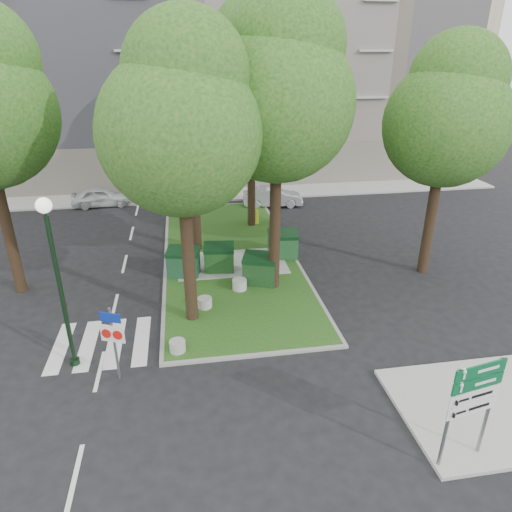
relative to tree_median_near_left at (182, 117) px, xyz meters
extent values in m
plane|color=black|center=(1.41, -2.56, -7.32)|extent=(120.00, 120.00, 0.00)
cube|color=#1A4213|center=(1.91, 5.44, -7.26)|extent=(6.00, 16.00, 0.12)
cube|color=gray|center=(1.91, 5.44, -7.27)|extent=(6.30, 16.30, 0.10)
cube|color=#999993|center=(7.91, -6.06, -7.26)|extent=(5.00, 4.00, 0.12)
cube|color=#999993|center=(1.41, 15.94, -7.26)|extent=(42.00, 3.00, 0.12)
cube|color=silver|center=(-2.34, -1.06, -7.31)|extent=(5.00, 3.00, 0.01)
cube|color=tan|center=(1.41, 23.44, 0.68)|extent=(41.00, 12.00, 16.00)
cylinder|color=black|center=(-0.09, -0.06, -4.24)|extent=(0.44, 0.44, 6.16)
sphere|color=#164612|center=(-0.09, -0.06, -0.50)|extent=(5.20, 5.20, 5.20)
sphere|color=#164612|center=(0.21, 0.14, 1.26)|extent=(3.90, 3.90, 3.90)
cylinder|color=black|center=(3.41, 1.94, -3.96)|extent=(0.44, 0.44, 6.72)
sphere|color=#164612|center=(3.41, 1.94, 0.12)|extent=(5.60, 5.60, 5.60)
sphere|color=#164612|center=(3.71, 2.14, 2.04)|extent=(4.20, 4.20, 4.20)
cylinder|color=black|center=(0.41, 6.44, -4.38)|extent=(0.44, 0.44, 5.88)
sphere|color=#164612|center=(0.41, 6.44, -0.81)|extent=(4.80, 4.80, 4.80)
sphere|color=#164612|center=(0.71, 6.64, 0.87)|extent=(3.60, 3.60, 3.60)
cylinder|color=black|center=(3.61, 9.44, -3.82)|extent=(0.44, 0.44, 7.00)
sphere|color=#164612|center=(3.61, 9.44, 0.43)|extent=(5.80, 5.80, 5.80)
sphere|color=#164612|center=(3.91, 9.64, 2.43)|extent=(4.35, 4.35, 4.35)
cylinder|color=black|center=(-7.09, 3.44, -4.10)|extent=(0.44, 0.44, 6.44)
cylinder|color=black|center=(10.41, 2.44, -4.38)|extent=(0.44, 0.44, 5.88)
sphere|color=#164612|center=(10.41, 2.44, -0.81)|extent=(5.00, 5.00, 5.00)
sphere|color=#164612|center=(10.71, 2.64, 0.87)|extent=(3.75, 3.75, 3.75)
cube|color=#0F371D|center=(-0.32, 3.59, -6.68)|extent=(1.49, 1.17, 1.04)
cube|color=black|center=(-0.32, 3.59, -6.07)|extent=(1.55, 1.24, 0.30)
cube|color=#103911|center=(1.28, 3.83, -6.69)|extent=(1.39, 1.02, 1.02)
cube|color=black|center=(1.28, 3.83, -6.10)|extent=(1.44, 1.09, 0.29)
cube|color=black|center=(2.88, 2.33, -6.66)|extent=(1.59, 1.31, 1.07)
cube|color=black|center=(2.88, 2.33, -6.04)|extent=(1.65, 1.39, 0.31)
cube|color=#15451D|center=(4.41, 4.81, -6.66)|extent=(1.47, 1.08, 1.08)
cube|color=black|center=(4.41, 4.81, -6.03)|extent=(1.53, 1.15, 0.31)
cylinder|color=#9C9D98|center=(-0.64, -2.06, -7.01)|extent=(0.53, 0.53, 0.38)
cylinder|color=#A3A49E|center=(1.94, 1.87, -6.98)|extent=(0.60, 0.60, 0.43)
cylinder|color=#9E9D99|center=(0.42, 0.64, -7.00)|extent=(0.55, 0.55, 0.40)
cylinder|color=#BDC417|center=(3.83, 9.62, -6.81)|extent=(0.44, 0.44, 0.78)
cylinder|color=black|center=(-3.91, -2.08, -4.80)|extent=(0.14, 0.14, 5.04)
cylinder|color=black|center=(-3.91, -2.08, -7.22)|extent=(0.30, 0.30, 0.20)
sphere|color=white|center=(-3.91, -2.08, -1.98)|extent=(0.44, 0.44, 0.44)
cylinder|color=slate|center=(-2.42, -3.04, -6.06)|extent=(0.10, 0.10, 2.51)
cube|color=navy|center=(-2.42, -3.04, -5.11)|extent=(0.62, 0.28, 0.30)
cube|color=white|center=(-2.42, -3.04, -5.66)|extent=(0.71, 0.32, 0.55)
cylinder|color=red|center=(-2.60, -3.04, -5.66)|extent=(0.29, 0.14, 0.30)
cylinder|color=red|center=(-2.24, -3.04, -5.66)|extent=(0.29, 0.14, 0.30)
cylinder|color=slate|center=(5.53, -7.67, -5.79)|extent=(0.10, 0.10, 2.82)
cylinder|color=slate|center=(6.70, -7.45, -5.79)|extent=(0.10, 0.10, 2.82)
cube|color=#0A502A|center=(6.11, -7.56, -4.54)|extent=(1.39, 0.30, 0.32)
cube|color=#0A502A|center=(6.11, -7.56, -4.90)|extent=(1.39, 0.30, 0.32)
cube|color=white|center=(6.11, -7.56, -5.26)|extent=(1.39, 0.30, 0.32)
cube|color=white|center=(6.11, -7.56, -5.62)|extent=(1.39, 0.30, 0.32)
imported|color=silver|center=(-5.37, 14.76, -6.69)|extent=(3.77, 1.77, 1.25)
imported|color=#9D9FA5|center=(5.53, 12.94, -6.69)|extent=(3.87, 1.59, 1.24)
camera|label=1|loc=(-0.09, -14.80, 1.89)|focal=32.00mm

